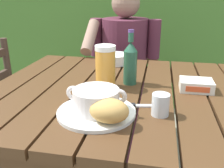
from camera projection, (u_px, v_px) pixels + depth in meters
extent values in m
cube|color=#4B301A|center=(15.00, 84.00, 1.13)|extent=(0.12, 0.95, 0.04)
cube|color=#4B301A|center=(41.00, 86.00, 1.11)|extent=(0.12, 0.95, 0.04)
cube|color=#4B301A|center=(68.00, 88.00, 1.09)|extent=(0.12, 0.95, 0.04)
cube|color=#4B301A|center=(97.00, 90.00, 1.06)|extent=(0.12, 0.95, 0.04)
cube|color=#4B301A|center=(126.00, 92.00, 1.04)|extent=(0.12, 0.95, 0.04)
cube|color=#4B301A|center=(157.00, 95.00, 1.02)|extent=(0.12, 0.95, 0.04)
cube|color=#4B301A|center=(189.00, 97.00, 0.99)|extent=(0.12, 0.95, 0.04)
cube|color=#4B301A|center=(223.00, 100.00, 0.97)|extent=(0.12, 0.95, 0.04)
cube|color=#4B301A|center=(136.00, 73.00, 1.47)|extent=(1.10, 0.03, 0.08)
cube|color=#4B301A|center=(56.00, 115.00, 1.67)|extent=(0.06, 0.06, 0.74)
cube|color=#4B301A|center=(223.00, 131.00, 1.48)|extent=(0.06, 0.06, 0.74)
cube|color=#46752D|center=(150.00, 14.00, 2.61)|extent=(3.50, 0.60, 1.87)
cylinder|color=#4C3823|center=(143.00, 26.00, 2.81)|extent=(0.10, 0.10, 1.57)
cylinder|color=#4C3823|center=(223.00, 13.00, 2.61)|extent=(0.10, 0.10, 1.87)
cylinder|color=#50381D|center=(151.00, 129.00, 1.80)|extent=(0.04, 0.04, 0.43)
cylinder|color=#50381D|center=(93.00, 123.00, 1.88)|extent=(0.04, 0.04, 0.43)
cylinder|color=#50381D|center=(153.00, 104.00, 2.20)|extent=(0.04, 0.04, 0.43)
cylinder|color=#50381D|center=(105.00, 100.00, 2.27)|extent=(0.04, 0.04, 0.43)
cube|color=#50381D|center=(126.00, 87.00, 1.96)|extent=(0.47, 0.47, 0.02)
cylinder|color=#50381D|center=(157.00, 53.00, 2.03)|extent=(0.04, 0.04, 0.50)
cylinder|color=#50381D|center=(105.00, 50.00, 2.11)|extent=(0.04, 0.04, 0.50)
cube|color=#50381D|center=(130.00, 60.00, 2.10)|extent=(0.44, 0.02, 0.04)
cube|color=#50381D|center=(130.00, 46.00, 2.05)|extent=(0.44, 0.02, 0.04)
cube|color=#50381D|center=(131.00, 30.00, 2.01)|extent=(0.44, 0.02, 0.04)
cylinder|color=#562536|center=(131.00, 132.00, 1.74)|extent=(0.11, 0.11, 0.45)
cylinder|color=#562536|center=(134.00, 89.00, 1.73)|extent=(0.13, 0.40, 0.13)
cylinder|color=#562536|center=(108.00, 130.00, 1.77)|extent=(0.11, 0.11, 0.45)
cylinder|color=#562536|center=(110.00, 88.00, 1.76)|extent=(0.13, 0.40, 0.13)
cylinder|color=#562536|center=(125.00, 53.00, 1.76)|extent=(0.32, 0.32, 0.47)
sphere|color=#91705C|center=(126.00, 3.00, 1.64)|extent=(0.19, 0.19, 0.19)
sphere|color=black|center=(126.00, 0.00, 1.63)|extent=(0.18, 0.18, 0.18)
cylinder|color=#562536|center=(154.00, 39.00, 1.67)|extent=(0.08, 0.08, 0.26)
cylinder|color=#562536|center=(97.00, 37.00, 1.74)|extent=(0.08, 0.08, 0.26)
cylinder|color=#91705C|center=(90.00, 37.00, 1.58)|extent=(0.07, 0.25, 0.21)
cylinder|color=#402F24|center=(20.00, 148.00, 1.57)|extent=(0.04, 0.04, 0.45)
cylinder|color=#402F24|center=(9.00, 80.00, 1.41)|extent=(0.04, 0.04, 0.47)
cylinder|color=white|center=(96.00, 112.00, 0.82)|extent=(0.26, 0.26, 0.01)
cylinder|color=white|center=(96.00, 100.00, 0.81)|extent=(0.15, 0.15, 0.07)
cylinder|color=#974426|center=(96.00, 95.00, 0.80)|extent=(0.13, 0.13, 0.01)
torus|color=white|center=(74.00, 93.00, 0.81)|extent=(0.05, 0.01, 0.05)
torus|color=white|center=(119.00, 96.00, 0.79)|extent=(0.05, 0.01, 0.05)
ellipsoid|color=tan|center=(109.00, 111.00, 0.73)|extent=(0.13, 0.10, 0.07)
cylinder|color=gold|center=(105.00, 69.00, 1.02)|extent=(0.08, 0.08, 0.16)
cylinder|color=white|center=(105.00, 48.00, 0.99)|extent=(0.08, 0.08, 0.02)
cylinder|color=#25553E|center=(130.00, 68.00, 1.06)|extent=(0.06, 0.06, 0.14)
cone|color=#25553E|center=(131.00, 47.00, 1.03)|extent=(0.06, 0.06, 0.04)
cylinder|color=#25553E|center=(131.00, 37.00, 1.02)|extent=(0.02, 0.02, 0.04)
cylinder|color=#553A7E|center=(131.00, 31.00, 1.01)|extent=(0.02, 0.02, 0.01)
cylinder|color=silver|center=(160.00, 105.00, 0.80)|extent=(0.06, 0.06, 0.07)
cube|color=white|center=(196.00, 85.00, 1.01)|extent=(0.13, 0.10, 0.04)
cube|color=#E1562D|center=(198.00, 90.00, 0.96)|extent=(0.09, 0.00, 0.02)
cube|color=silver|center=(144.00, 106.00, 0.87)|extent=(0.12, 0.04, 0.00)
cube|color=black|center=(126.00, 105.00, 0.87)|extent=(0.06, 0.03, 0.01)
cylinder|color=white|center=(115.00, 59.00, 1.38)|extent=(0.15, 0.15, 0.05)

